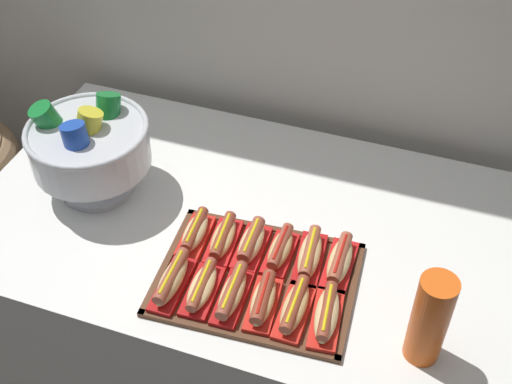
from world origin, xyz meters
TOP-DOWN VIEW (x-y plane):
  - ground_plane at (0.00, 0.00)m, footprint 10.00×10.00m
  - buffet_table at (0.00, 0.00)m, footprint 1.49×0.87m
  - serving_tray at (0.09, -0.19)m, footprint 0.50×0.39m
  - hot_dog_0 at (-0.09, -0.28)m, footprint 0.07×0.18m
  - hot_dog_1 at (-0.01, -0.28)m, footprint 0.08×0.17m
  - hot_dog_2 at (0.06, -0.27)m, footprint 0.07×0.17m
  - hot_dog_3 at (0.14, -0.27)m, footprint 0.08×0.17m
  - hot_dog_4 at (0.21, -0.26)m, footprint 0.07×0.17m
  - hot_dog_5 at (0.29, -0.26)m, footprint 0.09×0.18m
  - hot_dog_6 at (-0.10, -0.12)m, footprint 0.07×0.16m
  - hot_dog_7 at (-0.03, -0.11)m, footprint 0.08×0.17m
  - hot_dog_8 at (0.05, -0.11)m, footprint 0.07×0.16m
  - hot_dog_9 at (0.12, -0.10)m, footprint 0.06×0.15m
  - hot_dog_10 at (0.20, -0.10)m, footprint 0.08×0.19m
  - hot_dog_11 at (0.27, -0.09)m, footprint 0.07×0.18m
  - punch_bowl at (-0.44, -0.02)m, footprint 0.33×0.33m
  - cup_stack at (0.50, -0.26)m, footprint 0.08×0.08m

SIDE VIEW (x-z plane):
  - ground_plane at x=0.00m, z-range 0.00..0.00m
  - buffet_table at x=0.00m, z-range 0.02..0.78m
  - serving_tray at x=0.09m, z-range 0.76..0.78m
  - hot_dog_1 at x=-0.01m, z-range 0.77..0.82m
  - hot_dog_7 at x=-0.03m, z-range 0.77..0.82m
  - hot_dog_6 at x=-0.10m, z-range 0.77..0.83m
  - hot_dog_5 at x=0.29m, z-range 0.77..0.83m
  - hot_dog_9 at x=0.12m, z-range 0.77..0.83m
  - hot_dog_4 at x=0.21m, z-range 0.77..0.83m
  - hot_dog_3 at x=0.14m, z-range 0.77..0.83m
  - hot_dog_2 at x=0.06m, z-range 0.77..0.83m
  - hot_dog_10 at x=0.20m, z-range 0.77..0.83m
  - hot_dog_11 at x=0.27m, z-range 0.77..0.83m
  - hot_dog_8 at x=0.05m, z-range 0.77..0.83m
  - hot_dog_0 at x=-0.09m, z-range 0.77..0.83m
  - cup_stack at x=0.50m, z-range 0.76..1.01m
  - punch_bowl at x=-0.44m, z-range 0.78..1.05m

